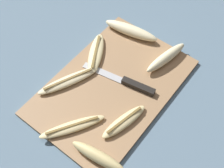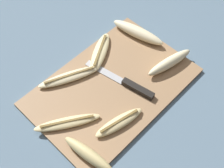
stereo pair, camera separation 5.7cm
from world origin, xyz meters
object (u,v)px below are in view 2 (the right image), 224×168
Objects in this scene: knife at (131,85)px; banana_bright_far at (138,32)px; banana_ripe_center at (68,123)px; banana_cream_curved at (70,77)px; banana_mellow_near at (119,122)px; banana_pale_long at (170,62)px; banana_soft_right at (100,52)px; banana_spotted_left at (89,155)px.

knife is 0.21m from banana_bright_far.
banana_bright_far is (0.39, 0.08, 0.01)m from banana_ripe_center.
banana_cream_curved is 0.22m from banana_mellow_near.
banana_pale_long is 0.89× the size of banana_bright_far.
banana_ripe_center is at bearing -154.55° from banana_soft_right.
banana_spotted_left reaches higher than banana_pale_long.
banana_pale_long is 1.04× the size of banana_soft_right.
banana_pale_long is 0.39m from banana_spotted_left.
banana_mellow_near is (0.10, -0.10, 0.00)m from banana_ripe_center.
banana_soft_right and banana_mellow_near have the same top height.
banana_spotted_left reaches higher than knife.
banana_bright_far reaches higher than banana_ripe_center.
banana_spotted_left is (-0.39, -0.04, 0.00)m from banana_pale_long.
knife is 0.15m from banana_pale_long.
banana_spotted_left is at bearing -175.51° from banana_mellow_near.
banana_pale_long is 0.26m from banana_mellow_near.
banana_ripe_center is 0.91× the size of banana_cream_curved.
banana_mellow_near is at bearing -91.76° from banana_cream_curved.
banana_spotted_left is (-0.13, -0.23, 0.01)m from banana_cream_curved.
knife is at bearing 167.28° from banana_pale_long.
banana_spotted_left reaches higher than banana_bright_far.
knife is 1.50× the size of banana_spotted_left.
banana_mellow_near is 0.98× the size of banana_spotted_left.
banana_mellow_near is (-0.12, -0.06, 0.00)m from knife.
banana_soft_right is 0.35m from banana_spotted_left.
banana_pale_long reaches higher than banana_cream_curved.
banana_cream_curved reaches higher than knife.
banana_ripe_center is at bearing -168.25° from banana_bright_far.
knife is 1.25× the size of banana_bright_far.
banana_ripe_center is 1.10× the size of banana_spotted_left.
banana_cream_curved reaches higher than banana_ripe_center.
banana_ripe_center is at bearing 77.48° from banana_spotted_left.
knife is 0.22m from banana_ripe_center.
banana_pale_long is at bearing -23.14° from knife.
banana_spotted_left is at bearing -102.52° from banana_ripe_center.
banana_mellow_near is (-0.26, -0.03, -0.01)m from banana_pale_long.
banana_spotted_left reaches higher than banana_soft_right.
banana_cream_curved is 1.19× the size of banana_soft_right.
banana_spotted_left reaches higher than banana_ripe_center.
banana_spotted_left is at bearing -154.77° from banana_bright_far.
banana_spotted_left reaches higher than banana_mellow_near.
banana_ripe_center is 0.15m from banana_mellow_near.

